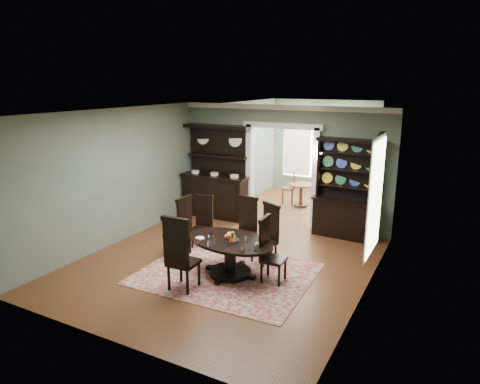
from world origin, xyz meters
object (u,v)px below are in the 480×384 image
at_px(dining_table, 230,250).
at_px(welsh_dresser, 345,202).
at_px(sideboard, 216,185).
at_px(parlor_table, 301,192).

bearing_deg(dining_table, welsh_dresser, 77.13).
xyz_separation_m(sideboard, welsh_dresser, (3.47, 0.04, -0.02)).
distance_m(sideboard, parlor_table, 2.61).
distance_m(dining_table, parlor_table, 5.01).
bearing_deg(sideboard, welsh_dresser, -0.51).
height_order(dining_table, parlor_table, dining_table).
height_order(welsh_dresser, parlor_table, welsh_dresser).
distance_m(welsh_dresser, parlor_table, 2.61).
bearing_deg(sideboard, dining_table, -56.34).
distance_m(sideboard, welsh_dresser, 3.47).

